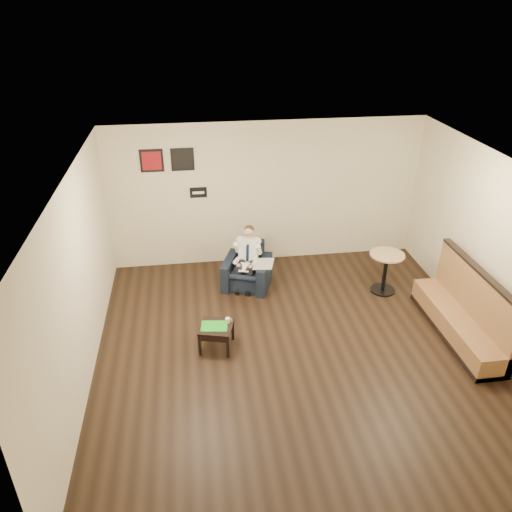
{
  "coord_description": "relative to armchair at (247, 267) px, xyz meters",
  "views": [
    {
      "loc": [
        -1.44,
        -5.9,
        4.87
      ],
      "look_at": [
        -0.45,
        1.2,
        1.03
      ],
      "focal_mm": 35.0,
      "sensor_mm": 36.0,
      "label": 1
    }
  ],
  "objects": [
    {
      "name": "wall_left",
      "position": [
        -2.49,
        -2.0,
        1.01
      ],
      "size": [
        0.02,
        6.0,
        2.8
      ],
      "primitive_type": "cube",
      "color": "beige",
      "rests_on": "ground"
    },
    {
      "name": "wall_front",
      "position": [
        0.51,
        -5.0,
        1.01
      ],
      "size": [
        6.0,
        0.02,
        2.8
      ],
      "primitive_type": "cube",
      "color": "beige",
      "rests_on": "ground"
    },
    {
      "name": "ceiling",
      "position": [
        0.51,
        -2.0,
        2.41
      ],
      "size": [
        6.0,
        6.0,
        0.02
      ],
      "primitive_type": "cube",
      "color": "white",
      "rests_on": "wall_back"
    },
    {
      "name": "newspaper",
      "position": [
        0.28,
        -0.19,
        0.14
      ],
      "size": [
        0.45,
        0.51,
        0.01
      ],
      "primitive_type": "cube",
      "rotation": [
        0.0,
        0.0,
        -0.29
      ],
      "color": "silver",
      "rests_on": "armchair"
    },
    {
      "name": "green_folder",
      "position": [
        -0.71,
        -1.76,
        0.01
      ],
      "size": [
        0.42,
        0.33,
        0.01
      ],
      "primitive_type": "cube",
      "rotation": [
        0.0,
        0.0,
        -0.13
      ],
      "color": "green",
      "rests_on": "side_table"
    },
    {
      "name": "armchair",
      "position": [
        0.0,
        0.0,
        0.0
      ],
      "size": [
        1.03,
        1.03,
        0.78
      ],
      "primitive_type": "cube",
      "rotation": [
        0.0,
        0.0,
        -0.34
      ],
      "color": "black",
      "rests_on": "ground"
    },
    {
      "name": "seated_man",
      "position": [
        -0.03,
        -0.1,
        0.14
      ],
      "size": [
        0.74,
        0.89,
        1.07
      ],
      "primitive_type": null,
      "rotation": [
        0.0,
        0.0,
        -0.34
      ],
      "color": "white",
      "rests_on": "armchair"
    },
    {
      "name": "cafe_table",
      "position": [
        2.43,
        -0.54,
        -0.01
      ],
      "size": [
        0.62,
        0.62,
        0.76
      ],
      "primitive_type": "cylinder",
      "rotation": [
        0.0,
        0.0,
        -0.01
      ],
      "color": "tan",
      "rests_on": "ground"
    },
    {
      "name": "seating_sign",
      "position": [
        -0.79,
        0.99,
        1.11
      ],
      "size": [
        0.32,
        0.02,
        0.2
      ],
      "primitive_type": "cube",
      "color": "black",
      "rests_on": "wall_back"
    },
    {
      "name": "wall_back",
      "position": [
        0.51,
        1.0,
        1.01
      ],
      "size": [
        6.0,
        0.02,
        2.8
      ],
      "primitive_type": "cube",
      "color": "beige",
      "rests_on": "ground"
    },
    {
      "name": "side_table",
      "position": [
        -0.68,
        -1.75,
        -0.2
      ],
      "size": [
        0.59,
        0.59,
        0.39
      ],
      "primitive_type": "cube",
      "rotation": [
        0.0,
        0.0,
        -0.27
      ],
      "color": "black",
      "rests_on": "ground"
    },
    {
      "name": "art_print_left",
      "position": [
        -1.59,
        0.99,
        1.76
      ],
      "size": [
        0.42,
        0.03,
        0.42
      ],
      "primitive_type": "cube",
      "color": "maroon",
      "rests_on": "wall_back"
    },
    {
      "name": "ground",
      "position": [
        0.51,
        -2.0,
        -0.39
      ],
      "size": [
        6.0,
        6.0,
        0.0
      ],
      "primitive_type": "plane",
      "color": "black",
      "rests_on": "ground"
    },
    {
      "name": "smartphone",
      "position": [
        -0.6,
        -1.62,
        0.0
      ],
      "size": [
        0.14,
        0.11,
        0.01
      ],
      "primitive_type": "cube",
      "rotation": [
        0.0,
        0.0,
        -0.44
      ],
      "color": "black",
      "rests_on": "side_table"
    },
    {
      "name": "banquette",
      "position": [
        3.1,
        -1.96,
        0.18
      ],
      "size": [
        0.53,
        2.22,
        1.14
      ],
      "primitive_type": "cube",
      "color": "brown",
      "rests_on": "ground"
    },
    {
      "name": "coffee_mug",
      "position": [
        -0.5,
        -1.69,
        0.04
      ],
      "size": [
        0.09,
        0.09,
        0.08
      ],
      "primitive_type": "cylinder",
      "rotation": [
        0.0,
        0.0,
        -0.27
      ],
      "color": "white",
      "rests_on": "side_table"
    },
    {
      "name": "wall_right",
      "position": [
        3.51,
        -2.0,
        1.01
      ],
      "size": [
        0.02,
        6.0,
        2.8
      ],
      "primitive_type": "cube",
      "color": "beige",
      "rests_on": "ground"
    },
    {
      "name": "lap_papers",
      "position": [
        -0.06,
        -0.18,
        0.09
      ],
      "size": [
        0.24,
        0.29,
        0.01
      ],
      "primitive_type": "cube",
      "rotation": [
        0.0,
        0.0,
        -0.27
      ],
      "color": "white",
      "rests_on": "seated_man"
    },
    {
      "name": "art_print_right",
      "position": [
        -1.04,
        0.99,
        1.76
      ],
      "size": [
        0.42,
        0.03,
        0.42
      ],
      "primitive_type": "cube",
      "color": "black",
      "rests_on": "wall_back"
    }
  ]
}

